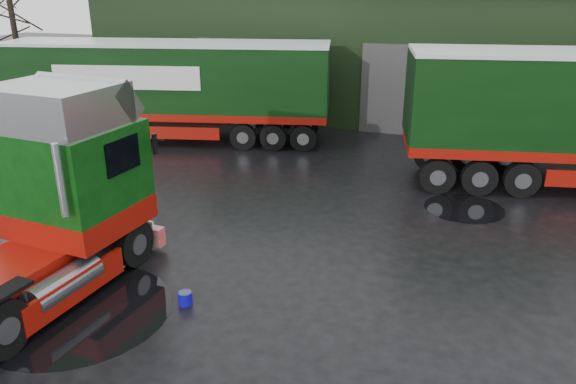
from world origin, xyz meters
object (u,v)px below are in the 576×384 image
at_px(wash_bucket, 185,298).
at_px(warehouse, 419,48).
at_px(tree_left, 15,31).
at_px(tree_back_a, 320,6).
at_px(trailer_left, 170,92).
at_px(tree_back_b, 559,26).

bearing_deg(wash_bucket, warehouse, 82.24).
height_order(tree_left, tree_back_a, tree_back_a).
bearing_deg(trailer_left, wash_bucket, -162.84).
xyz_separation_m(wash_bucket, tree_back_a, (-5.02, 31.86, 4.60)).
xyz_separation_m(wash_bucket, tree_left, (-16.02, 13.86, 4.10)).
xyz_separation_m(warehouse, tree_left, (-19.00, -8.00, 1.09)).
bearing_deg(tree_back_b, warehouse, -128.66).
xyz_separation_m(wash_bucket, tree_back_b, (10.98, 31.86, 3.60)).
height_order(tree_left, tree_back_b, tree_left).
relative_size(warehouse, tree_back_a, 3.41).
relative_size(warehouse, tree_back_b, 4.32).
bearing_deg(tree_back_a, warehouse, -51.34).
distance_m(wash_bucket, tree_left, 21.58).
bearing_deg(trailer_left, warehouse, -55.68).
bearing_deg(tree_back_a, wash_bucket, -81.04).
xyz_separation_m(warehouse, tree_back_a, (-8.00, 10.00, 1.59)).
height_order(warehouse, tree_back_b, tree_back_b).
distance_m(warehouse, tree_back_a, 12.90).
bearing_deg(tree_left, wash_bucket, -40.86).
bearing_deg(warehouse, trailer_left, -133.76).
distance_m(tree_left, tree_back_b, 32.45).
xyz_separation_m(trailer_left, tree_back_a, (1.58, 20.00, 2.62)).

